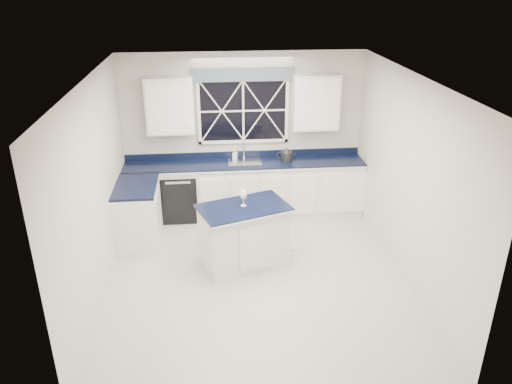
{
  "coord_description": "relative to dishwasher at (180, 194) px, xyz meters",
  "views": [
    {
      "loc": [
        -0.57,
        -5.8,
        3.84
      ],
      "look_at": [
        0.03,
        0.4,
        1.09
      ],
      "focal_mm": 35.0,
      "sensor_mm": 36.0,
      "label": 1
    }
  ],
  "objects": [
    {
      "name": "rug",
      "position": [
        1.11,
        -0.83,
        -0.4
      ],
      "size": [
        1.5,
        1.03,
        0.02
      ],
      "rotation": [
        0.0,
        0.0,
        -0.13
      ],
      "color": "beige",
      "rests_on": "ground"
    },
    {
      "name": "dishwasher",
      "position": [
        0.0,
        0.0,
        0.0
      ],
      "size": [
        0.6,
        0.58,
        0.82
      ],
      "primitive_type": "cube",
      "color": "black",
      "rests_on": "ground"
    },
    {
      "name": "wine_glass",
      "position": [
        0.96,
        -1.58,
        0.64
      ],
      "size": [
        0.1,
        0.1,
        0.23
      ],
      "color": "white",
      "rests_on": "island"
    },
    {
      "name": "upper_cabinets",
      "position": [
        1.1,
        0.13,
        1.49
      ],
      "size": [
        3.1,
        0.34,
        0.9
      ],
      "color": "white",
      "rests_on": "ground"
    },
    {
      "name": "faucet",
      "position": [
        1.1,
        0.19,
        0.69
      ],
      "size": [
        0.05,
        0.2,
        0.3
      ],
      "color": "#BBBBBE",
      "rests_on": "countertop"
    },
    {
      "name": "soap_bottle",
      "position": [
        0.95,
        0.2,
        0.61
      ],
      "size": [
        0.09,
        0.1,
        0.16
      ],
      "primitive_type": "imported",
      "rotation": [
        0.0,
        0.0,
        -0.32
      ],
      "color": "silver",
      "rests_on": "countertop"
    },
    {
      "name": "ground",
      "position": [
        1.1,
        -1.95,
        -0.41
      ],
      "size": [
        4.5,
        4.5,
        0.0
      ],
      "primitive_type": "plane",
      "color": "#AEAEA9",
      "rests_on": "ground"
    },
    {
      "name": "kettle",
      "position": [
        1.8,
        0.02,
        0.63
      ],
      "size": [
        0.31,
        0.23,
        0.22
      ],
      "rotation": [
        0.0,
        0.0,
        -0.28
      ],
      "color": "#2A292C",
      "rests_on": "countertop"
    },
    {
      "name": "base_cabinets",
      "position": [
        0.77,
        -0.17,
        0.04
      ],
      "size": [
        3.99,
        1.6,
        0.9
      ],
      "color": "white",
      "rests_on": "ground"
    },
    {
      "name": "countertop",
      "position": [
        1.1,
        0.0,
        0.51
      ],
      "size": [
        3.98,
        0.64,
        0.04
      ],
      "primitive_type": "cube",
      "color": "black",
      "rests_on": "base_cabinets"
    },
    {
      "name": "window",
      "position": [
        1.1,
        0.25,
        1.42
      ],
      "size": [
        1.65,
        0.09,
        1.26
      ],
      "color": "black",
      "rests_on": "ground"
    },
    {
      "name": "island",
      "position": [
        0.96,
        -1.6,
        0.04
      ],
      "size": [
        1.37,
        1.08,
        0.9
      ],
      "rotation": [
        0.0,
        0.0,
        0.34
      ],
      "color": "white",
      "rests_on": "ground"
    },
    {
      "name": "back_wall",
      "position": [
        1.1,
        0.3,
        0.94
      ],
      "size": [
        4.0,
        0.1,
        2.7
      ],
      "primitive_type": "cube",
      "color": "beige",
      "rests_on": "ground"
    }
  ]
}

